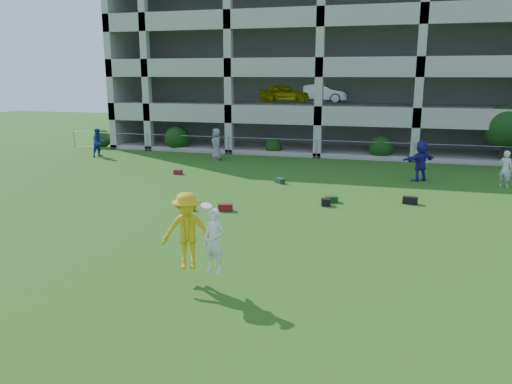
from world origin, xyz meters
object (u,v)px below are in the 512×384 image
(bystander_e, at_px, (505,169))
(frisbee_contest, at_px, (191,232))
(bystander_d, at_px, (421,161))
(bystander_a, at_px, (99,143))
(crate_d, at_px, (326,202))
(bystander_c, at_px, (216,144))
(parking_garage, at_px, (336,65))

(bystander_e, distance_m, frisbee_contest, 17.62)
(bystander_d, relative_size, bystander_e, 1.15)
(bystander_a, distance_m, crate_d, 18.21)
(crate_d, distance_m, frisbee_contest, 9.12)
(bystander_c, relative_size, crate_d, 5.65)
(bystander_c, height_order, bystander_d, bystander_d)
(bystander_d, height_order, frisbee_contest, frisbee_contest)
(bystander_d, height_order, parking_garage, parking_garage)
(bystander_d, relative_size, crate_d, 5.81)
(crate_d, bearing_deg, parking_garage, 96.22)
(bystander_d, bearing_deg, bystander_e, 135.12)
(bystander_e, bearing_deg, crate_d, 71.72)
(bystander_c, bearing_deg, crate_d, 4.84)
(bystander_e, bearing_deg, parking_garage, -21.08)
(bystander_a, xyz_separation_m, crate_d, (16.05, -8.57, -0.77))
(crate_d, xyz_separation_m, parking_garage, (-2.24, 20.55, 5.86))
(bystander_c, xyz_separation_m, bystander_d, (12.10, -3.26, 0.03))
(bystander_c, bearing_deg, bystander_d, 38.88)
(bystander_e, bearing_deg, bystander_a, 28.21)
(bystander_a, distance_m, parking_garage, 18.97)
(bystander_e, height_order, frisbee_contest, frisbee_contest)
(parking_garage, bearing_deg, bystander_c, -118.31)
(bystander_c, relative_size, parking_garage, 0.07)
(bystander_a, height_order, bystander_d, bystander_d)
(bystander_e, distance_m, parking_garage, 18.54)
(bystander_c, distance_m, frisbee_contest, 19.21)
(parking_garage, bearing_deg, frisbee_contest, -89.92)
(bystander_a, relative_size, crate_d, 5.29)
(frisbee_contest, bearing_deg, bystander_a, 128.61)
(bystander_a, bearing_deg, bystander_d, -71.62)
(frisbee_contest, bearing_deg, crate_d, 75.93)
(crate_d, distance_m, parking_garage, 21.49)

